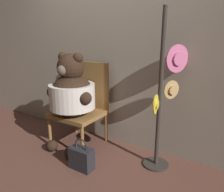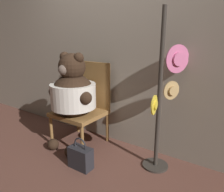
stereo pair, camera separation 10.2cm
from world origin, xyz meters
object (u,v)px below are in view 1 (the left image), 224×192
object	(u,v)px
handbag_on_ground	(82,158)
hat_display_rack	(164,99)
chair	(83,103)
teddy_bear	(72,93)

from	to	relation	value
handbag_on_ground	hat_display_rack	bearing A→B (deg)	37.33
hat_display_rack	handbag_on_ground	world-z (taller)	hat_display_rack
chair	handbag_on_ground	world-z (taller)	chair
teddy_bear	hat_display_rack	distance (m)	1.11
teddy_bear	handbag_on_ground	distance (m)	0.78
handbag_on_ground	teddy_bear	bearing A→B (deg)	140.39
chair	teddy_bear	size ratio (longest dim) A/B	0.88
chair	hat_display_rack	bearing A→B (deg)	-0.22
teddy_bear	handbag_on_ground	bearing A→B (deg)	-39.61
hat_display_rack	chair	bearing A→B (deg)	179.78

